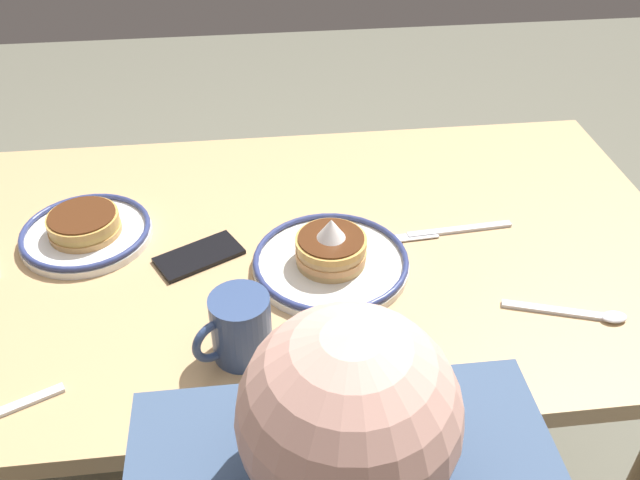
{
  "coord_description": "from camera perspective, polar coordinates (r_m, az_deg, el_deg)",
  "views": [
    {
      "loc": [
        0.06,
        0.94,
        1.46
      ],
      "look_at": [
        -0.05,
        0.03,
        0.76
      ],
      "focal_mm": 37.98,
      "sensor_mm": 36.0,
      "label": 1
    }
  ],
  "objects": [
    {
      "name": "plate_center_pancakes",
      "position": [
        1.13,
        0.92,
        -1.51
      ],
      "size": [
        0.26,
        0.26,
        0.1
      ],
      "color": "silver",
      "rests_on": "dining_table"
    },
    {
      "name": "dining_table",
      "position": [
        1.25,
        -2.25,
        -3.86
      ],
      "size": [
        1.39,
        0.8,
        0.73
      ],
      "color": "tan",
      "rests_on": "ground_plane"
    },
    {
      "name": "tea_spoon",
      "position": [
        1.13,
        21.21,
        -5.79
      ],
      "size": [
        0.18,
        0.07,
        0.01
      ],
      "color": "silver",
      "rests_on": "dining_table"
    },
    {
      "name": "coffee_mug",
      "position": [
        0.97,
        -6.81,
        -7.31
      ],
      "size": [
        0.11,
        0.09,
        0.1
      ],
      "color": "#334772",
      "rests_on": "dining_table"
    },
    {
      "name": "cell_phone",
      "position": [
        1.18,
        -10.15,
        -1.33
      ],
      "size": [
        0.16,
        0.13,
        0.01
      ],
      "primitive_type": "cube",
      "rotation": [
        0.0,
        0.0,
        0.49
      ],
      "color": "black",
      "rests_on": "dining_table"
    },
    {
      "name": "plate_near_main",
      "position": [
        1.27,
        -19.15,
        0.79
      ],
      "size": [
        0.23,
        0.23,
        0.05
      ],
      "color": "white",
      "rests_on": "dining_table"
    },
    {
      "name": "butter_knife",
      "position": [
        1.24,
        10.89,
        0.78
      ],
      "size": [
        0.23,
        0.03,
        0.01
      ],
      "color": "silver",
      "rests_on": "dining_table"
    }
  ]
}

